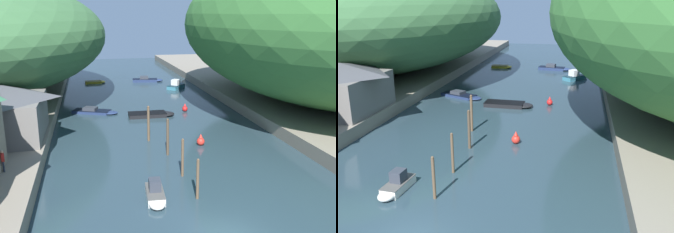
# 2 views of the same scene
# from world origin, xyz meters

# --- Properties ---
(water_surface) EXTENTS (130.00, 130.00, 0.00)m
(water_surface) POSITION_xyz_m (0.00, 30.00, 0.00)
(water_surface) COLOR #283D47
(water_surface) RESTS_ON ground
(left_bank) EXTENTS (22.00, 120.00, 1.37)m
(left_bank) POSITION_xyz_m (-22.84, 30.00, 0.69)
(left_bank) COLOR gray
(left_bank) RESTS_ON ground
(hillside_left) EXTENTS (38.56, 53.98, 16.74)m
(hillside_left) POSITION_xyz_m (-23.94, 41.77, 9.74)
(hillside_left) COLOR #3D6B3D
(hillside_left) RESTS_ON left_bank
(boathouse_shed) EXTENTS (7.83, 9.27, 5.12)m
(boathouse_shed) POSITION_xyz_m (-15.75, 17.99, 4.01)
(boathouse_shed) COLOR slate
(boathouse_shed) RESTS_ON left_bank
(boat_moored_right) EXTENTS (1.46, 3.65, 1.43)m
(boat_moored_right) POSITION_xyz_m (-3.50, 5.17, 0.43)
(boat_moored_right) COLOR silver
(boat_moored_right) RESTS_ON water_surface
(boat_far_right_bank) EXTENTS (6.15, 2.73, 1.12)m
(boat_far_right_bank) POSITION_xyz_m (3.86, 53.60, 0.36)
(boat_far_right_bank) COLOR navy
(boat_far_right_bank) RESTS_ON water_surface
(boat_navy_launch) EXTENTS (3.96, 1.93, 0.45)m
(boat_navy_launch) POSITION_xyz_m (-6.24, 54.09, 0.22)
(boat_navy_launch) COLOR gold
(boat_navy_launch) RESTS_ON water_surface
(boat_red_skiff) EXTENTS (6.40, 4.14, 0.78)m
(boat_red_skiff) POSITION_xyz_m (-6.93, 30.92, 0.25)
(boat_red_skiff) COLOR navy
(boat_red_skiff) RESTS_ON water_surface
(boat_small_dinghy) EXTENTS (6.05, 2.31, 0.53)m
(boat_small_dinghy) POSITION_xyz_m (0.27, 27.72, 0.26)
(boat_small_dinghy) COLOR black
(boat_small_dinghy) RESTS_ON water_surface
(boat_cabin_cruiser) EXTENTS (4.41, 4.75, 1.64)m
(boat_cabin_cruiser) POSITION_xyz_m (7.92, 45.87, 0.49)
(boat_cabin_cruiser) COLOR teal
(boat_cabin_cruiser) RESTS_ON water_surface
(mooring_post_nearest) EXTENTS (0.22, 0.22, 3.07)m
(mooring_post_nearest) POSITION_xyz_m (-0.52, 4.81, 1.54)
(mooring_post_nearest) COLOR brown
(mooring_post_nearest) RESTS_ON water_surface
(mooring_post_second) EXTENTS (0.22, 0.22, 3.24)m
(mooring_post_second) POSITION_xyz_m (-0.61, 8.80, 1.63)
(mooring_post_second) COLOR brown
(mooring_post_second) RESTS_ON water_surface
(mooring_post_middle) EXTENTS (0.25, 0.25, 3.57)m
(mooring_post_middle) POSITION_xyz_m (-0.77, 13.73, 1.79)
(mooring_post_middle) COLOR #4C3D2D
(mooring_post_middle) RESTS_ON water_surface
(mooring_post_fourth) EXTENTS (0.26, 0.26, 3.77)m
(mooring_post_fourth) POSITION_xyz_m (-1.85, 18.16, 1.89)
(mooring_post_fourth) COLOR brown
(mooring_post_fourth) RESTS_ON water_surface
(channel_buoy_near) EXTENTS (0.80, 0.80, 1.19)m
(channel_buoy_near) POSITION_xyz_m (3.06, 15.69, 0.46)
(channel_buoy_near) COLOR red
(channel_buoy_near) RESTS_ON water_surface
(channel_buoy_far) EXTENTS (0.75, 0.75, 1.13)m
(channel_buoy_far) POSITION_xyz_m (5.00, 29.28, 0.44)
(channel_buoy_far) COLOR red
(channel_buoy_far) RESTS_ON water_surface
(person_by_boathouse) EXTENTS (0.33, 0.43, 1.69)m
(person_by_boathouse) POSITION_xyz_m (-12.95, 14.61, 2.35)
(person_by_boathouse) COLOR #282D3D
(person_by_boathouse) RESTS_ON left_bank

